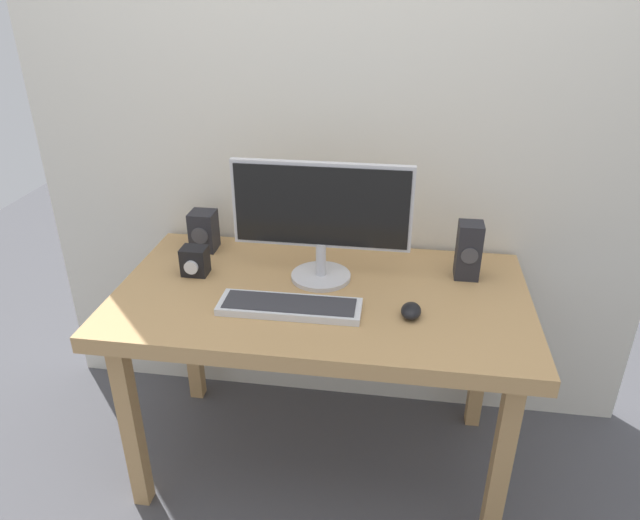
% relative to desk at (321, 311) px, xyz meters
% --- Properties ---
extents(ground_plane, '(6.00, 6.00, 0.00)m').
position_rel_desk_xyz_m(ground_plane, '(0.00, 0.00, -0.69)').
color(ground_plane, '#4C4C51').
extents(wall_back, '(2.46, 0.04, 3.00)m').
position_rel_desk_xyz_m(wall_back, '(0.00, 0.43, 0.81)').
color(wall_back, silver).
rests_on(wall_back, ground_plane).
extents(desk, '(1.42, 0.78, 0.77)m').
position_rel_desk_xyz_m(desk, '(0.00, 0.00, 0.00)').
color(desk, tan).
rests_on(desk, ground_plane).
extents(monitor, '(0.62, 0.21, 0.43)m').
position_rel_desk_xyz_m(monitor, '(-0.01, 0.10, 0.32)').
color(monitor, silver).
rests_on(monitor, desk).
extents(keyboard_primary, '(0.47, 0.14, 0.03)m').
position_rel_desk_xyz_m(keyboard_primary, '(-0.08, -0.14, 0.09)').
color(keyboard_primary, silver).
rests_on(keyboard_primary, desk).
extents(mouse, '(0.07, 0.09, 0.04)m').
position_rel_desk_xyz_m(mouse, '(0.31, -0.12, 0.10)').
color(mouse, black).
rests_on(mouse, desk).
extents(speaker_right, '(0.08, 0.09, 0.21)m').
position_rel_desk_xyz_m(speaker_right, '(0.50, 0.18, 0.18)').
color(speaker_right, '#232328').
rests_on(speaker_right, desk).
extents(speaker_left, '(0.10, 0.10, 0.16)m').
position_rel_desk_xyz_m(speaker_left, '(-0.50, 0.27, 0.16)').
color(speaker_left, '#232328').
rests_on(speaker_left, desk).
extents(audio_controller, '(0.09, 0.09, 0.10)m').
position_rel_desk_xyz_m(audio_controller, '(-0.47, 0.06, 0.13)').
color(audio_controller, black).
rests_on(audio_controller, desk).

